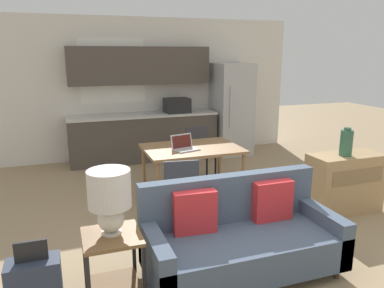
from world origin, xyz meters
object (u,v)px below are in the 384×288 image
side_table (113,257)px  laptop (184,146)px  dining_chair_near_left (180,188)px  couch (239,238)px  vase (346,143)px  dining_chair_far_right (200,150)px  refrigerator (232,109)px  table_lamp (110,196)px  credenza (344,183)px  dining_table (192,152)px

side_table → laptop: bearing=56.1°
dining_chair_near_left → couch: bearing=111.0°
vase → dining_chair_far_right: (-1.26, 1.86, -0.44)m
couch → laptop: bearing=88.6°
refrigerator → laptop: size_ratio=4.95×
table_lamp → dining_chair_near_left: 1.49m
side_table → dining_chair_near_left: size_ratio=0.69×
credenza → dining_chair_near_left: bearing=173.7°
side_table → vase: 3.20m
dining_chair_near_left → side_table: bearing=57.7°
side_table → vase: (3.04, 0.83, 0.54)m
couch → table_lamp: table_lamp is taller
laptop → dining_chair_near_left: bearing=-125.7°
credenza → couch: bearing=-156.8°
table_lamp → vase: 3.14m
dining_table → laptop: (-0.14, -0.08, 0.12)m
vase → dining_chair_far_right: size_ratio=0.42×
side_table → dining_chair_far_right: bearing=56.4°
refrigerator → dining_chair_far_right: size_ratio=2.12×
couch → table_lamp: (-1.18, -0.01, 0.58)m
credenza → dining_chair_near_left: (-2.18, 0.24, 0.11)m
side_table → dining_chair_far_right: dining_chair_far_right is taller
dining_table → couch: size_ratio=0.73×
side_table → vase: vase is taller
table_lamp → refrigerator: bearing=53.5°
dining_chair_near_left → laptop: bearing=-104.3°
vase → dining_chair_near_left: size_ratio=0.42×
refrigerator → dining_chair_far_right: (-1.20, -1.37, -0.42)m
vase → laptop: size_ratio=0.97×
table_lamp → dining_chair_far_right: bearing=56.2°
vase → dining_chair_far_right: 2.29m
laptop → dining_table: bearing=16.6°
dining_table → table_lamp: bearing=-125.9°
couch → laptop: 1.84m
dining_table → dining_chair_far_right: bearing=61.9°
side_table → credenza: size_ratio=0.62×
dining_table → dining_chair_far_right: dining_chair_far_right is taller
credenza → dining_chair_near_left: dining_chair_near_left is taller
couch → dining_chair_near_left: couch is taller
credenza → vase: 0.56m
couch → side_table: bearing=-178.0°
dining_chair_far_right → dining_chair_near_left: same height
table_lamp → credenza: size_ratio=0.56×
refrigerator → table_lamp: bearing=-126.5°
refrigerator → dining_chair_far_right: 1.88m
vase → dining_chair_far_right: bearing=124.2°
refrigerator → laptop: bearing=-128.2°
refrigerator → laptop: (-1.76, -2.24, -0.11)m
table_lamp → credenza: 3.26m
side_table → couch: bearing=2.0°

